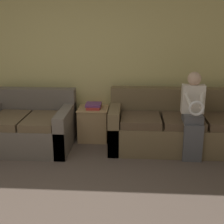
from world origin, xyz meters
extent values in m
cube|color=#DBCC7F|center=(0.00, 2.71, 1.27)|extent=(7.65, 0.06, 2.55)
cube|color=brown|center=(1.65, 2.14, 0.21)|extent=(2.14, 0.86, 0.41)
cube|color=brown|center=(1.65, 2.47, 0.64)|extent=(2.14, 0.20, 0.45)
cube|color=brown|center=(0.66, 2.14, 0.32)|extent=(0.16, 0.86, 0.64)
cube|color=brown|center=(1.04, 2.04, 0.47)|extent=(0.57, 0.62, 0.11)
cube|color=brown|center=(1.65, 2.04, 0.47)|extent=(0.57, 0.62, 0.11)
cube|color=#70665B|center=(-0.65, 2.05, 0.20)|extent=(1.32, 0.99, 0.40)
cube|color=#70665B|center=(-0.65, 2.44, 0.62)|extent=(1.32, 0.20, 0.43)
cube|color=#70665B|center=(-0.07, 2.05, 0.31)|extent=(0.16, 0.99, 0.62)
cube|color=brown|center=(-0.90, 1.95, 0.46)|extent=(0.47, 0.75, 0.11)
cube|color=brown|center=(-0.40, 1.95, 0.46)|extent=(0.47, 0.75, 0.11)
cube|color=#56565B|center=(1.75, 1.71, 0.26)|extent=(0.26, 0.10, 0.52)
cube|color=#56565B|center=(1.75, 1.85, 0.58)|extent=(0.26, 0.28, 0.11)
cube|color=silver|center=(1.75, 1.92, 0.83)|extent=(0.31, 0.14, 0.40)
sphere|color=#DBB293|center=(1.75, 1.92, 1.11)|extent=(0.19, 0.19, 0.19)
torus|color=white|center=(1.75, 1.65, 0.77)|extent=(0.21, 0.04, 0.21)
cylinder|color=silver|center=(1.66, 1.78, 0.86)|extent=(0.12, 0.31, 0.22)
cylinder|color=silver|center=(1.84, 1.78, 0.86)|extent=(0.12, 0.31, 0.22)
cube|color=tan|center=(0.30, 2.43, 0.26)|extent=(0.46, 0.44, 0.53)
cube|color=tan|center=(0.30, 2.43, 0.52)|extent=(0.48, 0.46, 0.02)
cube|color=#BC3833|center=(0.31, 2.43, 0.55)|extent=(0.21, 0.32, 0.04)
cube|color=#7A4284|center=(0.30, 2.43, 0.58)|extent=(0.24, 0.24, 0.04)
camera|label=1|loc=(0.90, -2.31, 1.89)|focal=50.00mm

